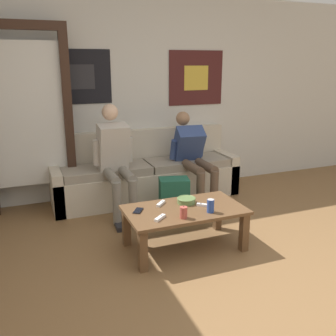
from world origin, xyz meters
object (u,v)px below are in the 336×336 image
(coffee_table, at_px, (185,215))
(game_controller_near_right, at_px, (161,204))
(person_seated_adult, at_px, (115,157))
(drink_can_blue, at_px, (211,206))
(backpack, at_px, (174,199))
(game_controller_far_center, at_px, (204,205))
(game_controller_near_left, at_px, (160,218))
(person_seated_teen, at_px, (193,154))
(pillar_candle, at_px, (184,213))
(couch, at_px, (146,176))
(cell_phone, at_px, (138,211))
(ceramic_bowl, at_px, (186,200))

(coffee_table, xyz_separation_m, game_controller_near_right, (-0.17, 0.17, 0.08))
(person_seated_adult, bearing_deg, drink_can_blue, -66.33)
(backpack, distance_m, game_controller_far_center, 0.74)
(coffee_table, height_order, game_controller_near_left, game_controller_near_left)
(person_seated_adult, height_order, person_seated_teen, person_seated_adult)
(pillar_candle, height_order, drink_can_blue, drink_can_blue)
(person_seated_teen, xyz_separation_m, pillar_candle, (-0.72, -1.34, -0.15))
(drink_can_blue, bearing_deg, couch, 92.82)
(person_seated_adult, xyz_separation_m, person_seated_teen, (0.99, 0.04, -0.07))
(coffee_table, bearing_deg, drink_can_blue, -43.32)
(game_controller_far_center, bearing_deg, person_seated_adult, 116.92)
(person_seated_adult, height_order, cell_phone, person_seated_adult)
(pillar_candle, relative_size, cell_phone, 0.77)
(coffee_table, height_order, pillar_candle, pillar_candle)
(game_controller_near_left, bearing_deg, coffee_table, 26.12)
(couch, xyz_separation_m, person_seated_adult, (-0.48, -0.35, 0.38))
(person_seated_teen, distance_m, pillar_candle, 1.53)
(coffee_table, bearing_deg, couch, 86.05)
(person_seated_adult, bearing_deg, game_controller_near_left, -86.52)
(couch, height_order, game_controller_near_right, couch)
(person_seated_adult, bearing_deg, game_controller_near_right, -77.77)
(game_controller_near_left, bearing_deg, ceramic_bowl, 35.62)
(person_seated_adult, height_order, pillar_candle, person_seated_adult)
(backpack, distance_m, game_controller_near_right, 0.66)
(game_controller_near_right, distance_m, cell_phone, 0.26)
(couch, relative_size, person_seated_adult, 1.90)
(pillar_candle, height_order, cell_phone, pillar_candle)
(pillar_candle, bearing_deg, person_seated_teen, 61.87)
(drink_can_blue, relative_size, game_controller_near_left, 0.94)
(game_controller_near_right, relative_size, cell_phone, 0.85)
(pillar_candle, bearing_deg, couch, 83.08)
(backpack, height_order, ceramic_bowl, backpack)
(person_seated_teen, relative_size, cell_phone, 7.35)
(coffee_table, distance_m, pillar_candle, 0.25)
(game_controller_near_right, bearing_deg, game_controller_far_center, -27.34)
(couch, relative_size, pillar_candle, 20.58)
(backpack, bearing_deg, game_controller_near_right, -124.28)
(person_seated_adult, distance_m, game_controller_near_left, 1.28)
(coffee_table, bearing_deg, ceramic_bowl, 59.09)
(couch, height_order, cell_phone, couch)
(person_seated_adult, xyz_separation_m, game_controller_far_center, (0.57, -1.12, -0.26))
(coffee_table, relative_size, person_seated_teen, 1.00)
(ceramic_bowl, height_order, game_controller_far_center, ceramic_bowl)
(couch, bearing_deg, game_controller_far_center, -86.40)
(ceramic_bowl, xyz_separation_m, game_controller_near_left, (-0.37, -0.27, -0.02))
(coffee_table, height_order, game_controller_near_right, game_controller_near_right)
(ceramic_bowl, relative_size, game_controller_near_left, 1.38)
(pillar_candle, bearing_deg, game_controller_near_left, 165.02)
(couch, distance_m, person_seated_teen, 0.68)
(drink_can_blue, xyz_separation_m, cell_phone, (-0.60, 0.26, -0.06))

